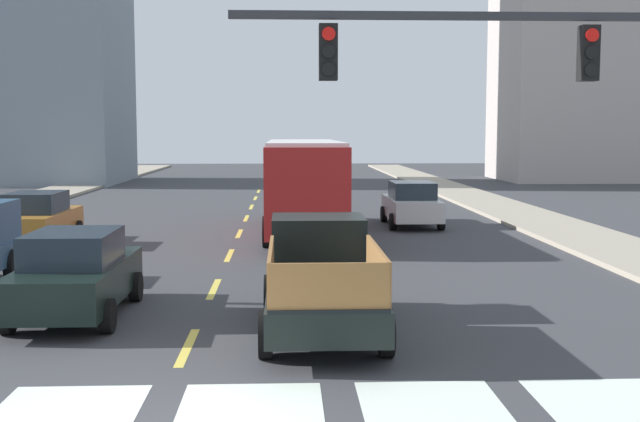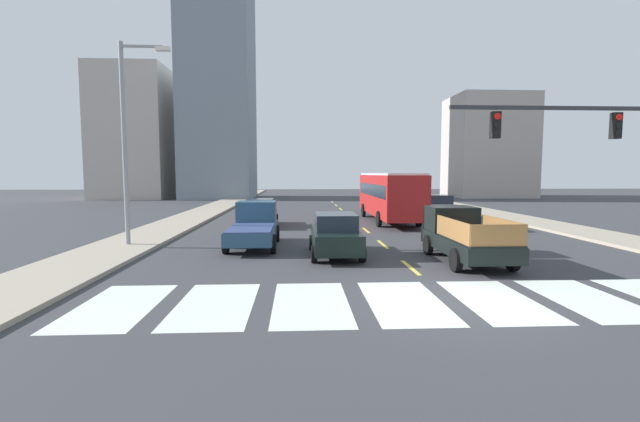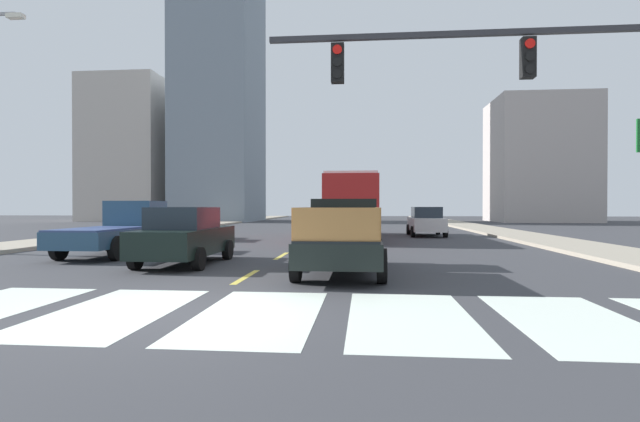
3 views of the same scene
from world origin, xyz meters
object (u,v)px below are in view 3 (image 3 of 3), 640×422
at_px(pickup_dark, 120,229).
at_px(sedan_near_right, 185,236).
at_px(sedan_near_left, 187,223).
at_px(traffic_signal_gantry, 588,86).
at_px(pickup_stakebed, 343,236).
at_px(sedan_mid, 426,221).
at_px(city_bus, 353,203).

relative_size(pickup_dark, sedan_near_right, 1.18).
bearing_deg(sedan_near_left, traffic_signal_gantry, -45.45).
bearing_deg(pickup_stakebed, sedan_mid, 77.18).
height_order(city_bus, sedan_mid, city_bus).
bearing_deg(sedan_near_right, traffic_signal_gantry, -21.09).
relative_size(pickup_dark, sedan_mid, 1.18).
distance_m(pickup_dark, sedan_near_left, 7.34).
distance_m(city_bus, sedan_mid, 5.02).
height_order(pickup_stakebed, pickup_dark, same).
bearing_deg(traffic_signal_gantry, pickup_dark, 155.19).
xyz_separation_m(pickup_dark, city_bus, (8.27, 9.48, 1.03)).
height_order(pickup_dark, traffic_signal_gantry, traffic_signal_gantry).
distance_m(pickup_dark, sedan_near_right, 4.44).
distance_m(sedan_mid, traffic_signal_gantry, 18.54).
xyz_separation_m(city_bus, sedan_mid, (4.23, 2.48, -1.09)).
height_order(sedan_mid, traffic_signal_gantry, traffic_signal_gantry).
bearing_deg(sedan_near_left, sedan_near_right, -70.10).
bearing_deg(pickup_dark, pickup_stakebed, -23.16).
distance_m(pickup_stakebed, traffic_signal_gantry, 6.64).
height_order(pickup_dark, sedan_near_left, pickup_dark).
height_order(city_bus, sedan_near_right, city_bus).
relative_size(pickup_stakebed, sedan_near_left, 1.18).
height_order(pickup_stakebed, city_bus, city_bus).
distance_m(sedan_mid, sedan_near_right, 17.23).
relative_size(city_bus, sedan_mid, 2.45).
distance_m(sedan_near_left, traffic_signal_gantry, 19.68).
relative_size(pickup_dark, traffic_signal_gantry, 0.52).
bearing_deg(traffic_signal_gantry, pickup_stakebed, 154.66).
bearing_deg(pickup_dark, sedan_mid, 45.06).
height_order(sedan_near_left, sedan_mid, same).
bearing_deg(city_bus, sedan_mid, 29.00).
height_order(pickup_dark, city_bus, city_bus).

